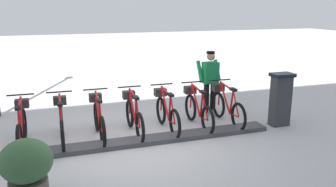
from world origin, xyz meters
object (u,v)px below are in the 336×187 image
object	(u,v)px
bike_docked_1	(197,109)
bike_docked_3	(134,115)
payment_kiosk	(280,99)
worker_near_rack	(210,80)
bike_docked_2	(167,112)
bike_docked_0	(227,106)
planter_bush	(27,168)
bike_docked_5	(62,122)
bike_docked_6	(22,126)
bike_docked_4	(99,119)

from	to	relation	value
bike_docked_1	bike_docked_3	world-z (taller)	same
payment_kiosk	worker_near_rack	size ratio (longest dim) A/B	0.77
bike_docked_2	bike_docked_3	size ratio (longest dim) A/B	1.00
payment_kiosk	bike_docked_0	xyz separation A→B (m)	(0.57, 1.12, -0.24)
payment_kiosk	bike_docked_3	bearing A→B (deg)	80.61
payment_kiosk	planter_bush	distance (m)	5.82
payment_kiosk	bike_docked_0	distance (m)	1.28
payment_kiosk	worker_near_rack	distance (m)	1.89
bike_docked_1	worker_near_rack	xyz separation A→B (m)	(0.90, -0.74, 0.48)
bike_docked_1	bike_docked_2	bearing A→B (deg)	90.00
payment_kiosk	bike_docked_5	world-z (taller)	payment_kiosk
bike_docked_5	worker_near_rack	size ratio (longest dim) A/B	1.04
bike_docked_1	bike_docked_6	size ratio (longest dim) A/B	1.00
planter_bush	bike_docked_0	bearing A→B (deg)	-62.97
bike_docked_3	bike_docked_2	bearing A→B (deg)	-90.00
bike_docked_4	worker_near_rack	world-z (taller)	worker_near_rack
bike_docked_1	bike_docked_3	distance (m)	1.56
bike_docked_4	bike_docked_5	distance (m)	0.78
bike_docked_0	bike_docked_3	size ratio (longest dim) A/B	1.00
bike_docked_6	planter_bush	size ratio (longest dim) A/B	1.77
bike_docked_3	worker_near_rack	distance (m)	2.51
bike_docked_0	bike_docked_1	world-z (taller)	same
bike_docked_1	bike_docked_4	world-z (taller)	same
bike_docked_2	bike_docked_5	bearing A→B (deg)	90.00
bike_docked_0	worker_near_rack	bearing A→B (deg)	2.40
payment_kiosk	planter_bush	world-z (taller)	payment_kiosk
bike_docked_4	bike_docked_6	xyz separation A→B (m)	(0.00, 1.56, 0.00)
bike_docked_1	bike_docked_6	world-z (taller)	same
bike_docked_2	bike_docked_4	size ratio (longest dim) A/B	1.00
bike_docked_2	planter_bush	world-z (taller)	bike_docked_2
bike_docked_6	bike_docked_5	bearing A→B (deg)	-90.00
bike_docked_2	worker_near_rack	size ratio (longest dim) A/B	1.04
bike_docked_1	worker_near_rack	size ratio (longest dim) A/B	1.04
bike_docked_2	worker_near_rack	distance (m)	1.83
payment_kiosk	bike_docked_2	xyz separation A→B (m)	(0.57, 2.68, -0.24)
bike_docked_3	worker_near_rack	xyz separation A→B (m)	(0.90, -2.30, 0.48)
bike_docked_1	bike_docked_4	size ratio (longest dim) A/B	1.00
bike_docked_1	bike_docked_5	distance (m)	3.11
payment_kiosk	bike_docked_2	world-z (taller)	payment_kiosk
bike_docked_4	bike_docked_6	distance (m)	1.56
bike_docked_0	planter_bush	size ratio (longest dim) A/B	1.77
bike_docked_5	worker_near_rack	xyz separation A→B (m)	(0.90, -3.85, 0.48)
payment_kiosk	bike_docked_1	world-z (taller)	payment_kiosk
bike_docked_4	bike_docked_6	size ratio (longest dim) A/B	1.00
bike_docked_0	bike_docked_1	bearing A→B (deg)	90.00
bike_docked_3	bike_docked_4	size ratio (longest dim) A/B	1.00
worker_near_rack	payment_kiosk	bearing A→B (deg)	-141.84
bike_docked_4	bike_docked_5	bearing A→B (deg)	90.00
bike_docked_2	bike_docked_4	xyz separation A→B (m)	(0.00, 1.56, 0.00)
bike_docked_0	bike_docked_2	world-z (taller)	same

